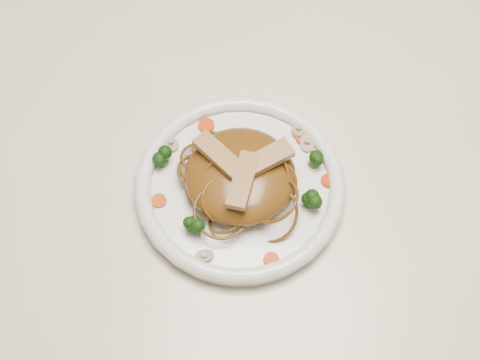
{
  "coord_description": "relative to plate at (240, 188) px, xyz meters",
  "views": [
    {
      "loc": [
        -0.04,
        -0.46,
        1.46
      ],
      "look_at": [
        -0.08,
        -0.09,
        0.78
      ],
      "focal_mm": 48.43,
      "sensor_mm": 36.0,
      "label": 1
    }
  ],
  "objects": [
    {
      "name": "carrot_2",
      "position": [
        0.11,
        0.02,
        0.01
      ],
      "size": [
        0.02,
        0.02,
        0.0
      ],
      "primitive_type": "cylinder",
      "rotation": [
        0.0,
        0.0,
        -0.32
      ],
      "color": "red",
      "rests_on": "plate"
    },
    {
      "name": "table",
      "position": [
        0.08,
        0.09,
        -0.11
      ],
      "size": [
        1.2,
        0.8,
        0.75
      ],
      "color": "beige",
      "rests_on": "ground"
    },
    {
      "name": "broccoli_1",
      "position": [
        -0.1,
        0.02,
        0.02
      ],
      "size": [
        0.03,
        0.03,
        0.03
      ],
      "primitive_type": null,
      "rotation": [
        0.0,
        0.0,
        -0.29
      ],
      "color": "#15350B",
      "rests_on": "plate"
    },
    {
      "name": "mushroom_2",
      "position": [
        -0.09,
        0.05,
        0.01
      ],
      "size": [
        0.03,
        0.03,
        0.01
      ],
      "primitive_type": "cylinder",
      "rotation": [
        0.0,
        0.0,
        -1.08
      ],
      "color": "#C1AC91",
      "rests_on": "plate"
    },
    {
      "name": "mushroom_1",
      "position": [
        0.08,
        0.07,
        0.01
      ],
      "size": [
        0.03,
        0.03,
        0.01
      ],
      "primitive_type": "cylinder",
      "rotation": [
        0.0,
        0.0,
        1.66
      ],
      "color": "#C1AC91",
      "rests_on": "plate"
    },
    {
      "name": "mushroom_0",
      "position": [
        -0.03,
        -0.1,
        0.01
      ],
      "size": [
        0.03,
        0.03,
        0.01
      ],
      "primitive_type": "cylinder",
      "rotation": [
        0.0,
        0.0,
        0.4
      ],
      "color": "#C1AC91",
      "rests_on": "plate"
    },
    {
      "name": "carrot_3",
      "position": [
        -0.05,
        0.08,
        0.01
      ],
      "size": [
        0.02,
        0.02,
        0.0
      ],
      "primitive_type": "cylinder",
      "rotation": [
        0.0,
        0.0,
        -0.16
      ],
      "color": "red",
      "rests_on": "plate"
    },
    {
      "name": "carrot_1",
      "position": [
        -0.09,
        -0.03,
        0.01
      ],
      "size": [
        0.02,
        0.02,
        0.0
      ],
      "primitive_type": "cylinder",
      "rotation": [
        0.0,
        0.0,
        0.37
      ],
      "color": "red",
      "rests_on": "plate"
    },
    {
      "name": "plate",
      "position": [
        0.0,
        0.0,
        0.0
      ],
      "size": [
        0.33,
        0.33,
        0.02
      ],
      "primitive_type": "cylinder",
      "rotation": [
        0.0,
        0.0,
        0.36
      ],
      "color": "white",
      "rests_on": "table"
    },
    {
      "name": "chicken_c",
      "position": [
        0.01,
        -0.02,
        0.06
      ],
      "size": [
        0.03,
        0.07,
        0.01
      ],
      "primitive_type": "cube",
      "rotation": [
        0.0,
        0.0,
        4.55
      ],
      "color": "tan",
      "rests_on": "noodle_mound"
    },
    {
      "name": "broccoli_2",
      "position": [
        -0.05,
        -0.06,
        0.02
      ],
      "size": [
        0.03,
        0.03,
        0.03
      ],
      "primitive_type": null,
      "rotation": [
        0.0,
        0.0,
        -0.18
      ],
      "color": "#15350B",
      "rests_on": "plate"
    },
    {
      "name": "mushroom_3",
      "position": [
        0.07,
        0.09,
        0.01
      ],
      "size": [
        0.03,
        0.03,
        0.01
      ],
      "primitive_type": "cylinder",
      "rotation": [
        0.0,
        0.0,
        1.49
      ],
      "color": "#C1AC91",
      "rests_on": "plate"
    },
    {
      "name": "carrot_0",
      "position": [
        0.07,
        0.07,
        0.01
      ],
      "size": [
        0.02,
        0.02,
        0.0
      ],
      "primitive_type": "cylinder",
      "rotation": [
        0.0,
        0.0,
        -0.05
      ],
      "color": "red",
      "rests_on": "plate"
    },
    {
      "name": "noodle_mound",
      "position": [
        -0.0,
        0.0,
        0.03
      ],
      "size": [
        0.16,
        0.16,
        0.04
      ],
      "primitive_type": "ellipsoid",
      "rotation": [
        0.0,
        0.0,
        -0.21
      ],
      "color": "brown",
      "rests_on": "plate"
    },
    {
      "name": "ground",
      "position": [
        0.08,
        0.09,
        -0.76
      ],
      "size": [
        4.0,
        4.0,
        0.0
      ],
      "primitive_type": "plane",
      "color": "brown",
      "rests_on": "ground"
    },
    {
      "name": "broccoli_3",
      "position": [
        0.09,
        -0.02,
        0.02
      ],
      "size": [
        0.03,
        0.03,
        0.03
      ],
      "primitive_type": null,
      "rotation": [
        0.0,
        0.0,
        0.02
      ],
      "color": "#15350B",
      "rests_on": "plate"
    },
    {
      "name": "broccoli_0",
      "position": [
        0.09,
        0.04,
        0.02
      ],
      "size": [
        0.03,
        0.03,
        0.03
      ],
      "primitive_type": null,
      "rotation": [
        0.0,
        0.0,
        -0.27
      ],
      "color": "#15350B",
      "rests_on": "plate"
    },
    {
      "name": "chicken_b",
      "position": [
        -0.03,
        0.01,
        0.06
      ],
      "size": [
        0.07,
        0.06,
        0.01
      ],
      "primitive_type": "cube",
      "rotation": [
        0.0,
        0.0,
        2.43
      ],
      "color": "tan",
      "rests_on": "noodle_mound"
    },
    {
      "name": "carrot_4",
      "position": [
        0.05,
        -0.09,
        0.01
      ],
      "size": [
        0.02,
        0.02,
        0.0
      ],
      "primitive_type": "cylinder",
      "rotation": [
        0.0,
        0.0,
        -0.29
      ],
      "color": "red",
      "rests_on": "plate"
    },
    {
      "name": "chicken_a",
      "position": [
        0.03,
        0.01,
        0.06
      ],
      "size": [
        0.07,
        0.06,
        0.01
      ],
      "primitive_type": "cube",
      "rotation": [
        0.0,
        0.0,
        0.61
      ],
      "color": "tan",
      "rests_on": "noodle_mound"
    }
  ]
}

